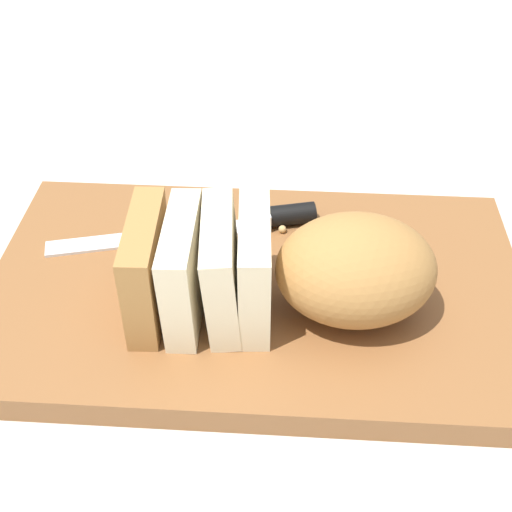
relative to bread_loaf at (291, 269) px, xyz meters
name	(u,v)px	position (x,y,z in m)	size (l,w,h in m)	color
ground_plane	(256,301)	(0.03, -0.03, -0.07)	(3.00, 3.00, 0.00)	beige
cutting_board	(256,291)	(0.03, -0.03, -0.06)	(0.48, 0.29, 0.03)	brown
bread_loaf	(291,269)	(0.00, 0.00, 0.00)	(0.25, 0.11, 0.09)	#A8753D
bread_knife	(245,222)	(0.04, -0.11, -0.04)	(0.26, 0.08, 0.02)	silver
crumb_near_knife	(243,286)	(0.04, -0.02, -0.04)	(0.01, 0.01, 0.01)	tan
crumb_near_loaf	(282,229)	(0.01, -0.10, -0.04)	(0.01, 0.01, 0.01)	tan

